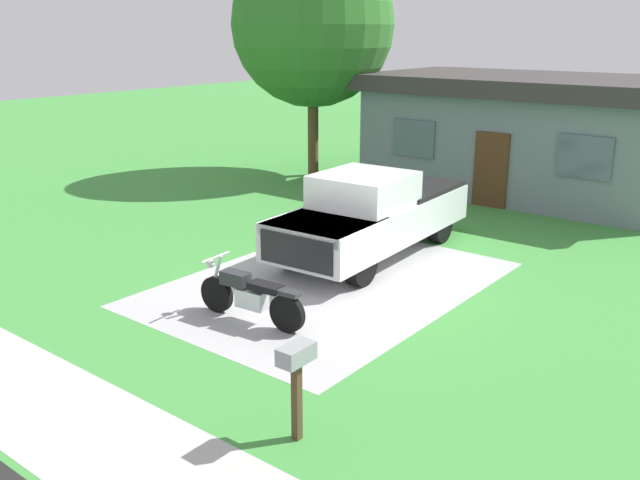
{
  "coord_description": "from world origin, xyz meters",
  "views": [
    {
      "loc": [
        7.78,
        -10.09,
        4.84
      ],
      "look_at": [
        -0.15,
        -0.09,
        0.9
      ],
      "focal_mm": 38.57,
      "sensor_mm": 36.0,
      "label": 1
    }
  ],
  "objects_px": {
    "mailbox": "(296,367)",
    "neighbor_house": "(529,133)",
    "shade_tree": "(313,25)",
    "motorcycle": "(250,295)",
    "pickup_truck": "(374,212)"
  },
  "relations": [
    {
      "from": "motorcycle",
      "to": "shade_tree",
      "type": "bearing_deg",
      "value": 123.92
    },
    {
      "from": "shade_tree",
      "to": "neighbor_house",
      "type": "bearing_deg",
      "value": 18.6
    },
    {
      "from": "pickup_truck",
      "to": "mailbox",
      "type": "xyz_separation_m",
      "value": [
        3.37,
        -6.63,
        0.03
      ]
    },
    {
      "from": "mailbox",
      "to": "neighbor_house",
      "type": "relative_size",
      "value": 0.13
    },
    {
      "from": "mailbox",
      "to": "shade_tree",
      "type": "relative_size",
      "value": 0.17
    },
    {
      "from": "motorcycle",
      "to": "pickup_truck",
      "type": "xyz_separation_m",
      "value": [
        -0.44,
        4.41,
        0.48
      ]
    },
    {
      "from": "mailbox",
      "to": "shade_tree",
      "type": "distance_m",
      "value": 16.38
    },
    {
      "from": "motorcycle",
      "to": "mailbox",
      "type": "bearing_deg",
      "value": -37.13
    },
    {
      "from": "shade_tree",
      "to": "motorcycle",
      "type": "bearing_deg",
      "value": -56.08
    },
    {
      "from": "pickup_truck",
      "to": "neighbor_house",
      "type": "relative_size",
      "value": 0.6
    },
    {
      "from": "pickup_truck",
      "to": "mailbox",
      "type": "distance_m",
      "value": 7.43
    },
    {
      "from": "pickup_truck",
      "to": "neighbor_house",
      "type": "xyz_separation_m",
      "value": [
        0.16,
        8.09,
        0.84
      ]
    },
    {
      "from": "motorcycle",
      "to": "shade_tree",
      "type": "xyz_separation_m",
      "value": [
        -6.9,
        10.27,
        4.48
      ]
    },
    {
      "from": "pickup_truck",
      "to": "shade_tree",
      "type": "height_order",
      "value": "shade_tree"
    },
    {
      "from": "pickup_truck",
      "to": "mailbox",
      "type": "bearing_deg",
      "value": -63.04
    }
  ]
}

